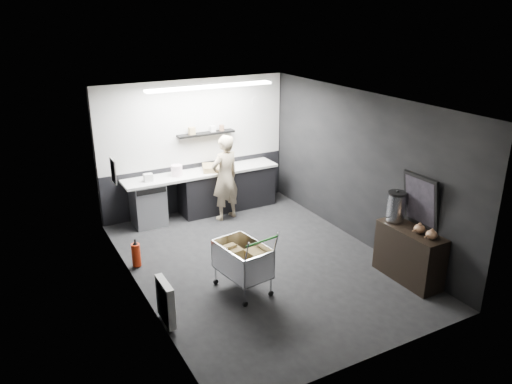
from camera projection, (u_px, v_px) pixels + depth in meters
floor at (260, 262)px, 8.35m from camera, size 5.50×5.50×0.00m
ceiling at (261, 101)px, 7.40m from camera, size 5.50×5.50×0.00m
wall_back at (195, 146)px, 10.13m from camera, size 5.50×0.00×5.50m
wall_front at (379, 260)px, 5.61m from camera, size 5.50×0.00×5.50m
wall_left at (136, 210)px, 6.98m from camera, size 0.00×5.50×5.50m
wall_right at (360, 168)px, 8.77m from camera, size 0.00×5.50×5.50m
kitchen_wall_panel at (194, 122)px, 9.94m from camera, size 3.95×0.02×1.70m
dado_panel at (197, 186)px, 10.42m from camera, size 3.95×0.02×1.00m
floating_shelf at (206, 133)px, 10.02m from camera, size 1.20×0.22×0.04m
wall_clock at (256, 101)px, 10.45m from camera, size 0.20×0.03×0.20m
poster at (113, 171)px, 7.98m from camera, size 0.02×0.30×0.40m
poster_red_band at (113, 167)px, 7.96m from camera, size 0.02×0.22×0.10m
radiator at (166, 302)px, 6.62m from camera, size 0.10×0.50×0.60m
ceiling_strip at (211, 87)px, 8.93m from camera, size 2.40×0.20×0.04m
prep_counter at (209, 191)px, 10.24m from camera, size 3.20×0.61×0.90m
person at (225, 178)px, 9.80m from camera, size 0.71×0.55×1.72m
shopping_cart at (242, 261)px, 7.38m from camera, size 0.68×1.00×1.02m
sideboard at (409, 247)px, 7.70m from camera, size 0.48×1.13×1.69m
fire_extinguisher at (136, 254)px, 8.13m from camera, size 0.14×0.14×0.48m
cardboard_box at (217, 168)px, 10.09m from camera, size 0.66×0.58×0.11m
pink_tub at (177, 170)px, 9.74m from camera, size 0.22×0.22×0.22m
white_container at (148, 178)px, 9.45m from camera, size 0.17×0.13×0.15m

